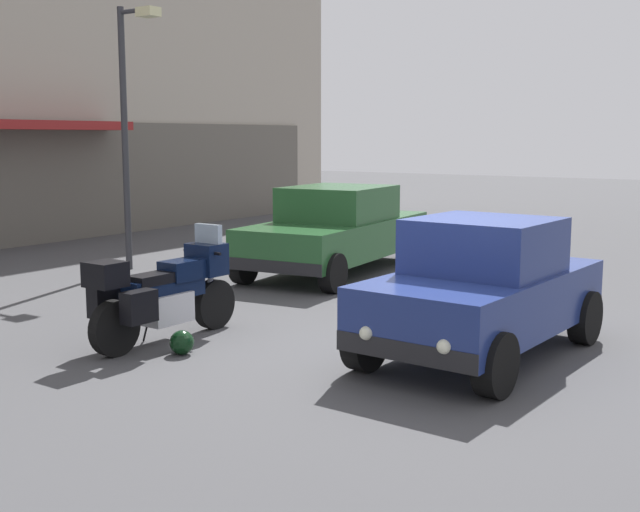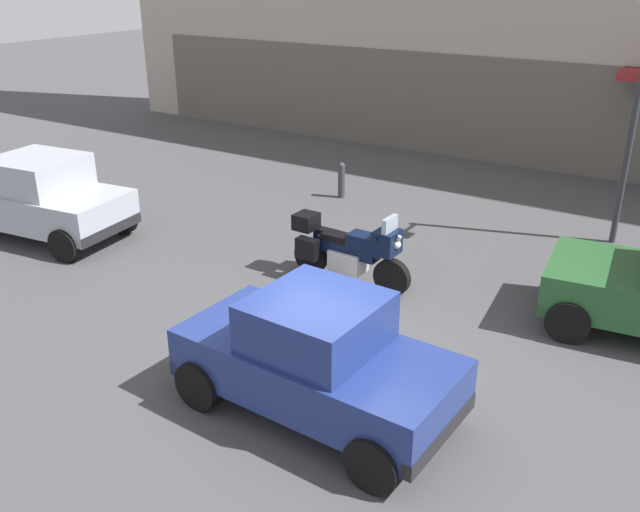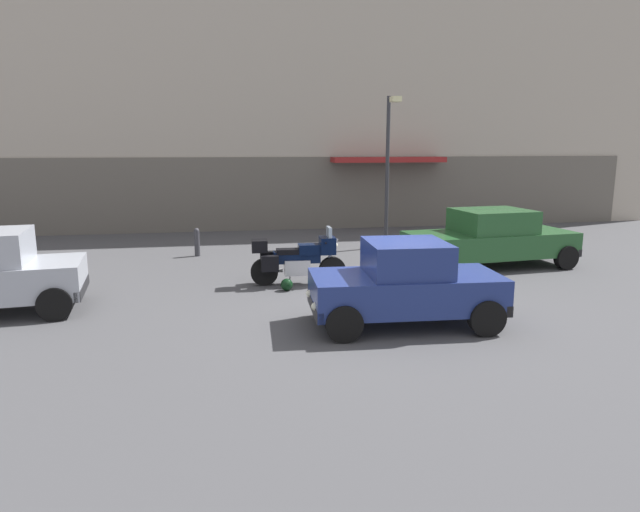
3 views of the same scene
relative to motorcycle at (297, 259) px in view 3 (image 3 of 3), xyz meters
The scene contains 8 objects.
ground_plane 3.28m from the motorcycle, 64.99° to the right, with size 80.00×80.00×0.00m, color #424244.
building_facade_rear 11.57m from the motorcycle, 82.24° to the left, with size 30.07×3.40×12.55m.
motorcycle is the anchor object (origin of this frame).
helmet 0.80m from the motorcycle, 118.30° to the right, with size 0.28×0.28×0.28m, color black.
car_sedan_far 5.50m from the motorcycle, 10.86° to the left, with size 4.70×2.35×1.56m.
car_compact_side 3.74m from the motorcycle, 65.57° to the right, with size 3.53×1.85×1.56m.
streetlamp_curbside 5.96m from the motorcycle, 50.79° to the left, with size 0.28×0.94×4.74m.
bollard_curbside 4.65m from the motorcycle, 122.13° to the left, with size 0.16×0.16×0.84m.
Camera 3 is at (-3.03, -9.93, 3.25)m, focal length 31.47 mm.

